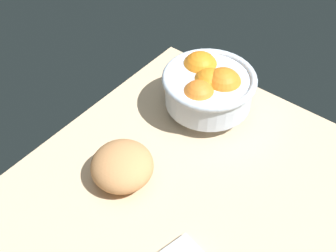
{
  "coord_description": "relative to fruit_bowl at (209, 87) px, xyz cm",
  "views": [
    {
      "loc": [
        -46.1,
        -33.12,
        76.83
      ],
      "look_at": [
        9.71,
        10.95,
        5.0
      ],
      "focal_mm": 50.79,
      "sensor_mm": 36.0,
      "label": 1
    }
  ],
  "objects": [
    {
      "name": "bread_loaf",
      "position": [
        -27.21,
        1.84,
        -3.45
      ],
      "size": [
        18.08,
        17.95,
        7.51
      ],
      "primitive_type": "ellipsoid",
      "rotation": [
        0.0,
        0.0,
        3.75
      ],
      "color": "tan",
      "rests_on": "ground"
    },
    {
      "name": "fruit_bowl",
      "position": [
        0.0,
        0.0,
        0.0
      ],
      "size": [
        21.22,
        21.22,
        12.46
      ],
      "color": "silver",
      "rests_on": "ground"
    },
    {
      "name": "ground_plane",
      "position": [
        -23.37,
        -10.1,
        -8.7
      ],
      "size": [
        76.0,
        64.55,
        3.0
      ],
      "primitive_type": "cube",
      "color": "#D2B38E"
    }
  ]
}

